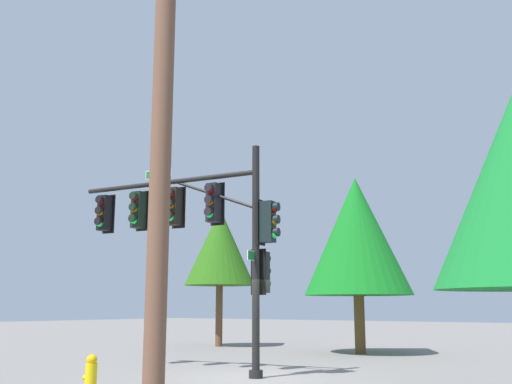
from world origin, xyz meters
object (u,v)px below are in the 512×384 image
Objects in this scene: fire_hydrant at (91,375)px; tree_near at (220,247)px; utility_pole at (162,130)px; tree_far at (357,236)px; signal_pole_assembly at (199,224)px.

tree_near is at bearing -60.01° from fire_hydrant.
fire_hydrant is (4.17, -2.29, -3.90)m from utility_pole.
tree_near is (7.70, -13.34, 4.18)m from fire_hydrant.
utility_pole is at bearing 127.21° from tree_near.
tree_far is (0.52, -13.35, 4.21)m from fire_hydrant.
signal_pole_assembly is 9.14m from tree_far.
fire_hydrant is at bearing 92.21° from tree_far.
tree_far reaches higher than tree_near.
signal_pole_assembly is 7.97× the size of fire_hydrant.
fire_hydrant is at bearing -28.76° from utility_pole.
signal_pole_assembly is at bearing 87.49° from tree_far.
utility_pole reaches higher than signal_pole_assembly.
tree_far reaches higher than signal_pole_assembly.
tree_near reaches higher than fire_hydrant.
tree_far reaches higher than fire_hydrant.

